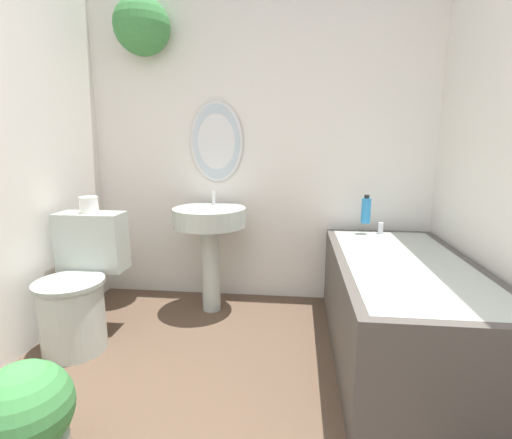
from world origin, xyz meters
TOP-DOWN VIEW (x-y plane):
  - wall_back at (-0.11, 2.53)m, footprint 2.65×0.39m
  - toilet at (-1.00, 1.69)m, footprint 0.41×0.56m
  - pedestal_sink at (-0.32, 2.23)m, footprint 0.51×0.51m
  - bathtub at (0.88, 1.73)m, footprint 0.73×1.47m
  - shampoo_bottle at (0.76, 2.35)m, footprint 0.06×0.06m
  - potted_plant at (-0.66, 0.79)m, footprint 0.33×0.33m
  - toilet_paper_roll at (-1.00, 1.87)m, footprint 0.11×0.11m

SIDE VIEW (x-z plane):
  - potted_plant at x=-0.66m, z-range 0.01..0.45m
  - bathtub at x=0.88m, z-range -0.03..0.62m
  - toilet at x=-1.00m, z-range -0.04..0.73m
  - pedestal_sink at x=-0.32m, z-range 0.17..1.03m
  - shampoo_bottle at x=0.76m, z-range 0.64..0.84m
  - toilet_paper_roll at x=-1.00m, z-range 0.77..0.87m
  - wall_back at x=-0.11m, z-range 0.11..2.51m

